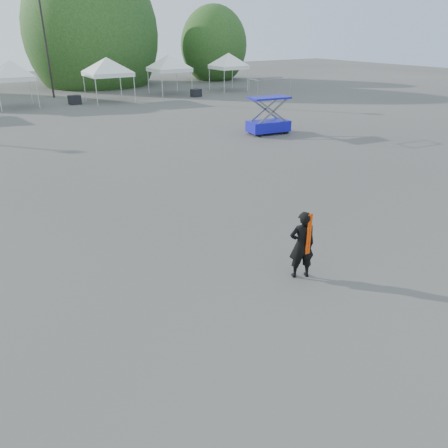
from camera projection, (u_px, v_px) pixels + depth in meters
ground at (236, 261)px, 10.96m from camera, size 120.00×120.00×0.00m
light_pole_east at (43, 26)px, 34.77m from camera, size 0.60×0.25×9.80m
tree_mid_e at (92, 34)px, 43.38m from camera, size 5.12×5.12×7.79m
tree_far_e at (214, 46)px, 48.74m from camera, size 3.84×3.84×5.84m
tent_e at (10, 64)px, 31.04m from camera, size 3.89×3.89×3.88m
tent_f at (106, 61)px, 33.89m from camera, size 4.60×4.60×3.88m
tent_g at (169, 58)px, 37.55m from camera, size 4.31×4.31×3.88m
tent_h at (229, 56)px, 40.07m from camera, size 3.97×3.97×3.88m
man at (302, 245)px, 9.96m from camera, size 0.70×0.60×1.64m
scissor_lift at (269, 106)px, 23.66m from camera, size 2.40×1.42×2.94m
crate_mid at (75, 100)px, 33.57m from camera, size 0.88×0.69×0.67m
crate_east at (196, 93)px, 37.36m from camera, size 0.95×0.82×0.63m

